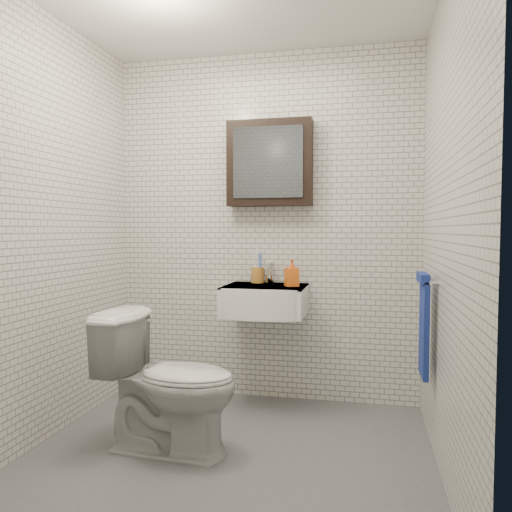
# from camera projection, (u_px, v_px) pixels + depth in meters

# --- Properties ---
(ground) EXTENTS (2.20, 2.00, 0.01)m
(ground) POSITION_uv_depth(u_px,v_px,m) (228.00, 455.00, 2.71)
(ground) COLOR #505258
(ground) RESTS_ON ground
(room_shell) EXTENTS (2.22, 2.02, 2.51)m
(room_shell) POSITION_uv_depth(u_px,v_px,m) (227.00, 185.00, 2.64)
(room_shell) COLOR silver
(room_shell) RESTS_ON ground
(washbasin) EXTENTS (0.55, 0.50, 0.20)m
(washbasin) POSITION_uv_depth(u_px,v_px,m) (264.00, 300.00, 3.38)
(washbasin) COLOR white
(washbasin) RESTS_ON room_shell
(faucet) EXTENTS (0.06, 0.20, 0.15)m
(faucet) POSITION_uv_depth(u_px,v_px,m) (270.00, 274.00, 3.56)
(faucet) COLOR silver
(faucet) RESTS_ON washbasin
(mirror_cabinet) EXTENTS (0.60, 0.15, 0.60)m
(mirror_cabinet) POSITION_uv_depth(u_px,v_px,m) (270.00, 163.00, 3.52)
(mirror_cabinet) COLOR black
(mirror_cabinet) RESTS_ON room_shell
(towel_rail) EXTENTS (0.09, 0.30, 0.58)m
(towel_rail) POSITION_uv_depth(u_px,v_px,m) (424.00, 320.00, 2.79)
(towel_rail) COLOR silver
(towel_rail) RESTS_ON room_shell
(toothbrush_cup) EXTENTS (0.11, 0.11, 0.25)m
(toothbrush_cup) POSITION_uv_depth(u_px,v_px,m) (258.00, 274.00, 3.59)
(toothbrush_cup) COLOR #B7782D
(toothbrush_cup) RESTS_ON washbasin
(soap_bottle) EXTENTS (0.11, 0.11, 0.18)m
(soap_bottle) POSITION_uv_depth(u_px,v_px,m) (292.00, 273.00, 3.36)
(soap_bottle) COLOR orange
(soap_bottle) RESTS_ON washbasin
(toilet) EXTENTS (0.79, 0.48, 0.78)m
(toilet) POSITION_uv_depth(u_px,v_px,m) (169.00, 382.00, 2.76)
(toilet) COLOR silver
(toilet) RESTS_ON ground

